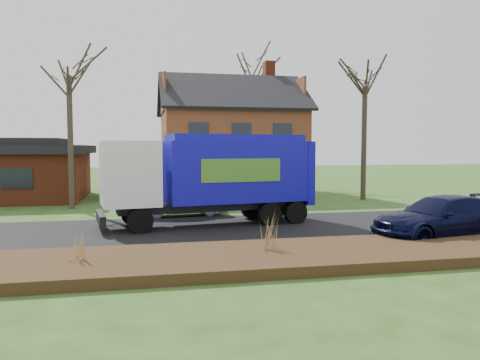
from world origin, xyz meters
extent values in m
plane|color=#2A4717|center=(0.00, 0.00, 0.00)|extent=(120.00, 120.00, 0.00)
cube|color=black|center=(0.00, 0.00, 0.01)|extent=(80.00, 7.00, 0.02)
cube|color=#312010|center=(0.00, -5.30, 0.15)|extent=(80.00, 3.50, 0.30)
cube|color=beige|center=(2.00, 14.00, 1.35)|extent=(9.00, 7.50, 2.70)
cube|color=#5E2A1A|center=(2.00, 14.00, 4.10)|extent=(9.00, 7.50, 2.80)
cube|color=maroon|center=(5.00, 15.00, 8.46)|extent=(0.70, 0.90, 1.60)
cube|color=beige|center=(-4.20, 13.50, 1.30)|extent=(3.50, 5.50, 2.60)
cube|color=black|center=(-4.20, 13.50, 2.72)|extent=(3.90, 5.90, 0.24)
cube|color=maroon|center=(-12.00, 13.00, 1.40)|extent=(9.00, 7.50, 2.80)
cube|color=black|center=(-12.00, 13.00, 3.05)|extent=(9.80, 8.20, 0.50)
cube|color=black|center=(-12.00, 13.00, 3.50)|extent=(7.00, 6.00, 0.40)
cylinder|color=black|center=(-4.04, -0.16, 0.47)|extent=(0.98, 0.46, 0.95)
cylinder|color=black|center=(-4.32, 1.74, 0.47)|extent=(0.98, 0.46, 0.95)
cylinder|color=black|center=(1.10, 0.61, 0.47)|extent=(0.98, 0.46, 0.95)
cylinder|color=black|center=(0.82, 2.50, 0.47)|extent=(0.98, 0.46, 0.95)
cylinder|color=black|center=(2.27, 0.78, 0.47)|extent=(0.98, 0.46, 0.95)
cylinder|color=black|center=(1.99, 2.67, 0.47)|extent=(0.98, 0.46, 0.95)
cube|color=black|center=(-1.02, 1.26, 0.77)|extent=(7.92, 2.24, 0.32)
cube|color=white|center=(-4.41, 0.75, 2.19)|extent=(2.41, 2.56, 2.46)
cube|color=black|center=(-5.40, 0.61, 2.32)|extent=(0.37, 1.99, 0.82)
cube|color=black|center=(-5.49, 0.59, 0.50)|extent=(0.56, 2.29, 0.41)
cube|color=#120EAB|center=(-0.17, 1.39, 2.19)|extent=(6.02, 3.10, 2.46)
cube|color=#120EAB|center=(-0.17, 1.39, 3.56)|extent=(5.71, 2.79, 0.27)
cube|color=#120EAB|center=(2.76, 1.82, 2.10)|extent=(0.66, 2.35, 2.64)
cube|color=#4C842B|center=(-0.13, 0.22, 2.28)|extent=(3.25, 0.52, 0.91)
cube|color=#4C842B|center=(-0.47, 2.51, 2.28)|extent=(3.25, 0.52, 0.91)
imported|color=#AAAEB2|center=(-2.14, 4.02, 0.67)|extent=(4.19, 1.75, 1.35)
imported|color=black|center=(6.11, -3.40, 0.75)|extent=(5.44, 2.91, 1.50)
cylinder|color=#3E3325|center=(-7.52, 7.76, 3.41)|extent=(0.28, 0.28, 6.82)
cylinder|color=#382E21|center=(9.18, 8.52, 3.39)|extent=(0.31, 0.31, 6.79)
cylinder|color=#403726|center=(5.17, 21.02, 4.62)|extent=(0.35, 0.35, 9.24)
cone|color=tan|center=(-5.63, -5.29, 0.72)|extent=(0.04, 0.04, 0.83)
cone|color=tan|center=(-5.77, -5.29, 0.72)|extent=(0.04, 0.04, 0.83)
cone|color=tan|center=(-5.50, -5.29, 0.72)|extent=(0.04, 0.04, 0.83)
cone|color=tan|center=(-5.63, -5.18, 0.72)|extent=(0.04, 0.04, 0.83)
cone|color=tan|center=(-5.63, -5.40, 0.72)|extent=(0.04, 0.04, 0.83)
cone|color=#9D7645|center=(-0.44, -5.08, 0.83)|extent=(0.04, 0.04, 1.06)
cone|color=#9D7645|center=(-0.61, -5.08, 0.83)|extent=(0.04, 0.04, 1.06)
cone|color=#9D7645|center=(-0.27, -5.08, 0.83)|extent=(0.04, 0.04, 1.06)
cone|color=#9D7645|center=(-0.44, -4.95, 0.83)|extent=(0.04, 0.04, 1.06)
cone|color=#9D7645|center=(-0.44, -5.21, 0.83)|extent=(0.04, 0.04, 1.06)
camera|label=1|loc=(-3.94, -17.58, 3.17)|focal=35.00mm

